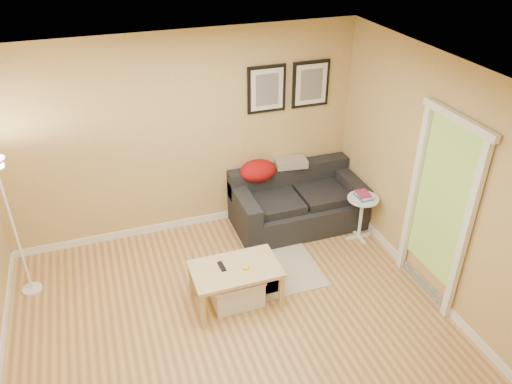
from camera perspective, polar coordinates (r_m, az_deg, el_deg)
floor at (r=5.42m, az=-2.63°, el=-15.02°), size 4.50×4.50×0.00m
ceiling at (r=3.99m, az=-3.52°, el=11.94°), size 4.50×4.50×0.00m
wall_back at (r=6.29m, az=-8.25°, el=6.20°), size 4.50×0.00×4.50m
wall_right at (r=5.53m, az=19.92°, el=0.93°), size 0.00×4.00×4.00m
baseboard_back at (r=6.89m, az=-7.47°, el=-3.32°), size 4.50×0.02×0.10m
baseboard_right at (r=6.21m, az=17.81°, el=-9.13°), size 0.02×4.00×0.10m
sofa at (r=6.69m, az=4.80°, el=-0.94°), size 1.70×0.90×0.75m
red_throw at (r=6.56m, az=0.22°, el=2.45°), size 0.48×0.36×0.28m
plaid_throw at (r=6.76m, az=3.98°, el=3.38°), size 0.45×0.32×0.10m
framed_print_left at (r=6.35m, az=1.21°, el=11.62°), size 0.50×0.04×0.60m
framed_print_right at (r=6.57m, az=6.24°, el=12.12°), size 0.50×0.04×0.60m
area_rug at (r=6.02m, az=1.36°, el=-9.32°), size 1.25×0.85×0.01m
green_runner at (r=5.90m, az=-0.78°, el=-10.32°), size 0.70×0.50×0.01m
coffee_table at (r=5.54m, az=-2.30°, el=-10.48°), size 1.09×0.88×0.47m
remote_control at (r=5.40m, az=-3.92°, el=-8.43°), size 0.06×0.16×0.02m
tape_roll at (r=5.36m, az=-1.20°, el=-8.58°), size 0.07×0.07×0.03m
storage_bin at (r=5.58m, az=-2.23°, el=-10.98°), size 0.56×0.41×0.34m
side_table at (r=6.59m, az=11.82°, el=-2.90°), size 0.40×0.40×0.61m
book_stack at (r=6.42m, az=12.13°, el=-0.33°), size 0.20×0.25×0.07m
floor_lamp at (r=5.90m, az=-25.70°, el=-4.22°), size 0.22×0.22×1.68m
doorway at (r=5.54m, az=19.92°, el=-2.36°), size 0.12×1.01×2.13m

